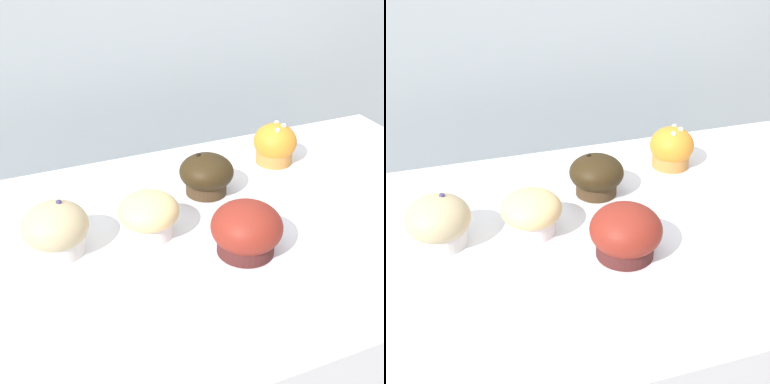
{
  "view_description": "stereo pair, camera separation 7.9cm",
  "coord_description": "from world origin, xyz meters",
  "views": [
    {
      "loc": [
        -0.39,
        -0.67,
        1.45
      ],
      "look_at": [
        -0.08,
        0.06,
        0.99
      ],
      "focal_mm": 50.0,
      "sensor_mm": 36.0,
      "label": 1
    },
    {
      "loc": [
        -0.32,
        -0.7,
        1.45
      ],
      "look_at": [
        -0.08,
        0.06,
        0.99
      ],
      "focal_mm": 50.0,
      "sensor_mm": 36.0,
      "label": 2
    }
  ],
  "objects": [
    {
      "name": "wall_back",
      "position": [
        0.0,
        0.6,
        0.9
      ],
      "size": [
        3.2,
        0.1,
        1.8
      ],
      "primitive_type": "cube",
      "color": "#A8B2B7",
      "rests_on": "ground"
    },
    {
      "name": "muffin_back_left",
      "position": [
        -0.02,
        0.12,
        0.98
      ],
      "size": [
        0.1,
        0.1,
        0.08
      ],
      "color": "#412F1B",
      "rests_on": "display_counter"
    },
    {
      "name": "muffin_front_left",
      "position": [
        -0.31,
        0.04,
        0.99
      ],
      "size": [
        0.1,
        0.1,
        0.09
      ],
      "color": "silver",
      "rests_on": "display_counter"
    },
    {
      "name": "muffin_front_center",
      "position": [
        0.16,
        0.18,
        0.98
      ],
      "size": [
        0.09,
        0.09,
        0.09
      ],
      "color": "#C7823E",
      "rests_on": "display_counter"
    },
    {
      "name": "muffin_front_right",
      "position": [
        -0.17,
        0.03,
        0.98
      ],
      "size": [
        0.1,
        0.1,
        0.08
      ],
      "color": "white",
      "rests_on": "display_counter"
    },
    {
      "name": "muffin_back_right",
      "position": [
        -0.04,
        -0.08,
        0.99
      ],
      "size": [
        0.11,
        0.11,
        0.09
      ],
      "color": "#4B1F1D",
      "rests_on": "display_counter"
    }
  ]
}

